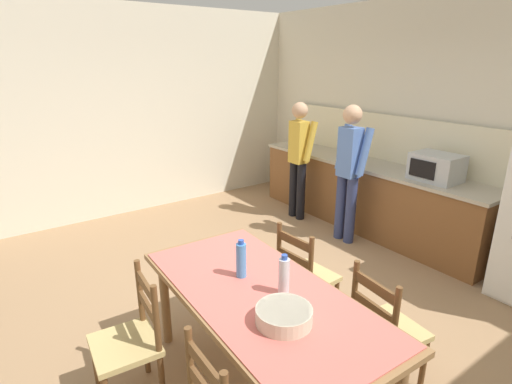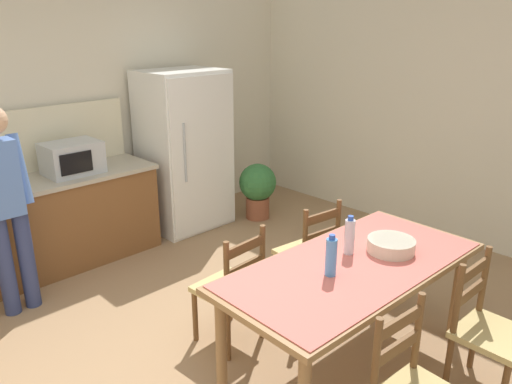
# 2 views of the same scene
# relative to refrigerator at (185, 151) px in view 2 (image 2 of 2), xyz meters

# --- Properties ---
(ground_plane) EXTENTS (8.32, 8.32, 0.00)m
(ground_plane) POSITION_rel_refrigerator_xyz_m (-1.41, -2.19, -0.88)
(ground_plane) COLOR #9E7A56
(wall_back) EXTENTS (6.52, 0.12, 2.90)m
(wall_back) POSITION_rel_refrigerator_xyz_m (-1.41, 0.47, 0.57)
(wall_back) COLOR beige
(wall_back) RESTS_ON ground
(wall_right) EXTENTS (0.12, 5.20, 2.90)m
(wall_right) POSITION_rel_refrigerator_xyz_m (1.85, -2.19, 0.57)
(wall_right) COLOR beige
(wall_right) RESTS_ON ground
(refrigerator) EXTENTS (0.88, 0.73, 1.76)m
(refrigerator) POSITION_rel_refrigerator_xyz_m (0.00, 0.00, 0.00)
(refrigerator) COLOR white
(refrigerator) RESTS_ON ground
(microwave) EXTENTS (0.50, 0.39, 0.30)m
(microwave) POSITION_rel_refrigerator_xyz_m (-1.28, 0.02, 0.16)
(microwave) COLOR #B2B7BC
(microwave) RESTS_ON kitchen_counter
(dining_table) EXTENTS (1.89, 0.94, 0.78)m
(dining_table) POSITION_rel_refrigerator_xyz_m (-0.74, -2.79, -0.19)
(dining_table) COLOR olive
(dining_table) RESTS_ON ground
(bottle_near_centre) EXTENTS (0.07, 0.07, 0.27)m
(bottle_near_centre) POSITION_rel_refrigerator_xyz_m (-0.97, -2.78, 0.02)
(bottle_near_centre) COLOR #4C8ED6
(bottle_near_centre) RESTS_ON dining_table
(bottle_off_centre) EXTENTS (0.07, 0.07, 0.27)m
(bottle_off_centre) POSITION_rel_refrigerator_xyz_m (-0.64, -2.68, 0.02)
(bottle_off_centre) COLOR silver
(bottle_off_centre) RESTS_ON dining_table
(serving_bowl) EXTENTS (0.32, 0.32, 0.09)m
(serving_bowl) POSITION_rel_refrigerator_xyz_m (-0.41, -2.87, -0.06)
(serving_bowl) COLOR beige
(serving_bowl) RESTS_ON dining_table
(chair_side_far_right) EXTENTS (0.47, 0.45, 0.91)m
(chair_side_far_right) POSITION_rel_refrigerator_xyz_m (-0.30, -2.07, -0.44)
(chair_side_far_right) COLOR brown
(chair_side_far_right) RESTS_ON ground
(chair_side_near_right) EXTENTS (0.43, 0.41, 0.91)m
(chair_side_near_right) POSITION_rel_refrigerator_xyz_m (-0.34, -3.54, -0.44)
(chair_side_near_right) COLOR brown
(chair_side_near_right) RESTS_ON ground
(chair_side_far_left) EXTENTS (0.44, 0.42, 0.91)m
(chair_side_far_left) POSITION_rel_refrigerator_xyz_m (-1.13, -2.04, -0.44)
(chair_side_far_left) COLOR brown
(chair_side_far_left) RESTS_ON ground
(person_at_counter) EXTENTS (0.42, 0.29, 1.68)m
(person_at_counter) POSITION_rel_refrigerator_xyz_m (-2.08, -0.50, 0.07)
(person_at_counter) COLOR navy
(person_at_counter) RESTS_ON ground
(potted_plant) EXTENTS (0.44, 0.44, 0.67)m
(potted_plant) POSITION_rel_refrigerator_xyz_m (0.72, -0.43, -0.50)
(potted_plant) COLOR brown
(potted_plant) RESTS_ON ground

